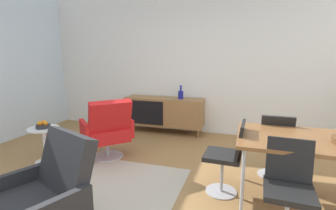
% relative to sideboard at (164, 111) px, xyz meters
% --- Properties ---
extents(ground_plane, '(8.32, 8.32, 0.00)m').
position_rel_sideboard_xyz_m(ground_plane, '(0.54, -2.30, -0.44)').
color(ground_plane, '#9E7242').
extents(wall_back, '(6.80, 0.12, 2.80)m').
position_rel_sideboard_xyz_m(wall_back, '(0.54, 0.30, 0.96)').
color(wall_back, white).
rests_on(wall_back, ground_plane).
extents(sideboard, '(1.60, 0.45, 0.72)m').
position_rel_sideboard_xyz_m(sideboard, '(0.00, 0.00, 0.00)').
color(sideboard, olive).
rests_on(sideboard, ground_plane).
extents(vase_cobalt, '(0.10, 0.10, 0.27)m').
position_rel_sideboard_xyz_m(vase_cobalt, '(0.35, 0.00, 0.37)').
color(vase_cobalt, navy).
rests_on(vase_cobalt, sideboard).
extents(dining_table, '(1.60, 0.90, 0.74)m').
position_rel_sideboard_xyz_m(dining_table, '(2.32, -2.01, 0.26)').
color(dining_table, brown).
rests_on(dining_table, ground_plane).
extents(dining_chair_near_window, '(0.44, 0.42, 0.86)m').
position_rel_sideboard_xyz_m(dining_chair_near_window, '(1.43, -2.01, 0.03)').
color(dining_chair_near_window, black).
rests_on(dining_chair_near_window, ground_plane).
extents(dining_chair_back_left, '(0.40, 0.43, 0.86)m').
position_rel_sideboard_xyz_m(dining_chair_back_left, '(1.97, -1.45, 0.03)').
color(dining_chair_back_left, black).
rests_on(dining_chair_back_left, ground_plane).
extents(dining_chair_front_left, '(0.42, 0.44, 0.86)m').
position_rel_sideboard_xyz_m(dining_chair_front_left, '(1.97, -2.57, 0.03)').
color(dining_chair_front_left, black).
rests_on(dining_chair_front_left, ground_plane).
extents(lounge_chair_red, '(0.91, 0.91, 0.95)m').
position_rel_sideboard_xyz_m(lounge_chair_red, '(-0.40, -1.53, 0.03)').
color(lounge_chair_red, red).
rests_on(lounge_chair_red, ground_plane).
extents(armchair_black_shell, '(0.86, 0.83, 0.95)m').
position_rel_sideboard_xyz_m(armchair_black_shell, '(0.09, -3.28, 0.03)').
color(armchair_black_shell, '#262628').
rests_on(armchair_black_shell, ground_plane).
extents(side_table_round, '(0.44, 0.44, 0.52)m').
position_rel_sideboard_xyz_m(side_table_round, '(-1.24, -1.91, -0.12)').
color(side_table_round, white).
rests_on(side_table_round, ground_plane).
extents(fruit_bowl, '(0.20, 0.20, 0.11)m').
position_rel_sideboard_xyz_m(fruit_bowl, '(-1.24, -1.91, 0.12)').
color(fruit_bowl, '#262628').
rests_on(fruit_bowl, side_table_round).
extents(area_rug, '(2.20, 1.70, 0.01)m').
position_rel_sideboard_xyz_m(area_rug, '(-0.19, -2.41, -0.44)').
color(area_rug, '#B7AD99').
rests_on(area_rug, ground_plane).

